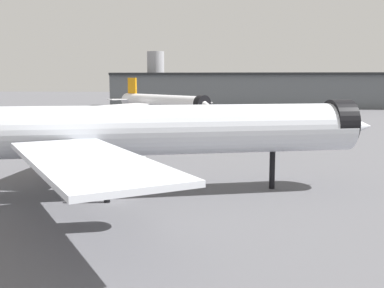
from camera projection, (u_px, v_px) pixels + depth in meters
ground at (112, 202)px, 53.85m from camera, size 900.00×900.00×0.00m
airliner_near_gate at (126, 132)px, 55.99m from camera, size 63.14×56.43×17.61m
airliner_far_taxiway at (161, 103)px, 151.52m from camera, size 39.22×38.77×14.47m
terminal_building at (270, 90)px, 231.93m from camera, size 161.10×27.34×27.76m
baggage_tug_wing at (210, 145)px, 93.06m from camera, size 2.64×3.52×1.85m
traffic_cone_near_nose at (87, 150)px, 90.63m from camera, size 0.48×0.48×0.60m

